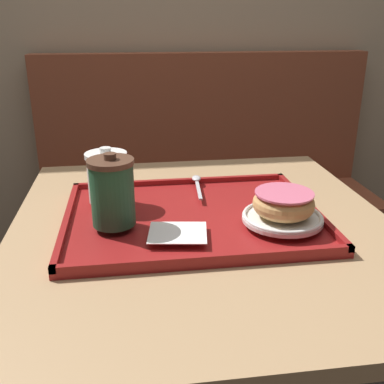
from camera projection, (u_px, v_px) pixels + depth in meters
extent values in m
cube|color=brown|center=(209.00, 245.00, 1.91)|extent=(1.36, 0.44, 0.45)
cube|color=brown|center=(203.00, 120.00, 1.89)|extent=(1.36, 0.08, 0.55)
cube|color=tan|center=(204.00, 230.00, 0.94)|extent=(0.79, 0.86, 0.03)
cylinder|color=#333338|center=(202.00, 367.00, 1.07)|extent=(0.08, 0.08, 0.70)
cube|color=maroon|center=(192.00, 218.00, 0.94)|extent=(0.52, 0.40, 0.01)
cube|color=maroon|center=(208.00, 258.00, 0.76)|extent=(0.52, 0.01, 0.01)
cube|color=maroon|center=(181.00, 181.00, 1.12)|extent=(0.52, 0.01, 0.01)
cube|color=maroon|center=(67.00, 220.00, 0.91)|extent=(0.01, 0.40, 0.01)
cube|color=maroon|center=(309.00, 206.00, 0.97)|extent=(0.01, 0.40, 0.01)
cube|color=white|center=(178.00, 233.00, 0.84)|extent=(0.12, 0.11, 0.00)
cylinder|color=#235638|center=(113.00, 195.00, 0.85)|extent=(0.08, 0.08, 0.12)
cylinder|color=brown|center=(110.00, 162.00, 0.83)|extent=(0.09, 0.09, 0.01)
cylinder|color=brown|center=(110.00, 156.00, 0.83)|extent=(0.02, 0.02, 0.01)
cylinder|color=white|center=(108.00, 179.00, 0.97)|extent=(0.08, 0.08, 0.10)
cylinder|color=white|center=(106.00, 155.00, 0.95)|extent=(0.09, 0.09, 0.01)
cylinder|color=white|center=(105.00, 150.00, 0.94)|extent=(0.02, 0.02, 0.01)
cylinder|color=white|center=(282.00, 219.00, 0.89)|extent=(0.16, 0.16, 0.01)
torus|color=white|center=(283.00, 216.00, 0.88)|extent=(0.16, 0.16, 0.01)
torus|color=tan|center=(283.00, 204.00, 0.87)|extent=(0.12, 0.12, 0.04)
cylinder|color=#DB6684|center=(284.00, 193.00, 0.87)|extent=(0.11, 0.11, 0.00)
ellipsoid|color=silver|center=(196.00, 178.00, 1.10)|extent=(0.02, 0.04, 0.01)
cube|color=silver|center=(199.00, 190.00, 1.04)|extent=(0.02, 0.11, 0.00)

